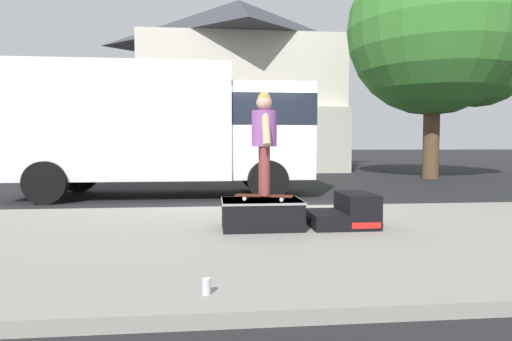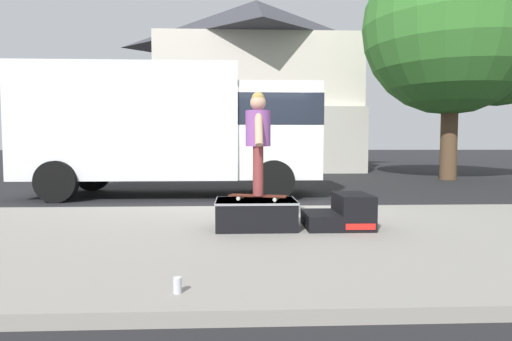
# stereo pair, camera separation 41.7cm
# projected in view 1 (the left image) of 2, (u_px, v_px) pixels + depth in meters

# --- Properties ---
(ground_plane) EXTENTS (140.00, 140.00, 0.00)m
(ground_plane) POSITION_uv_depth(u_px,v_px,m) (263.00, 208.00, 8.54)
(ground_plane) COLOR black
(sidewalk_slab) EXTENTS (50.00, 5.00, 0.12)m
(sidewalk_slab) POSITION_uv_depth(u_px,v_px,m) (291.00, 238.00, 5.55)
(sidewalk_slab) COLOR gray
(sidewalk_slab) RESTS_ON ground
(skate_box) EXTENTS (1.09, 0.76, 0.39)m
(skate_box) POSITION_uv_depth(u_px,v_px,m) (262.00, 213.00, 5.91)
(skate_box) COLOR black
(skate_box) RESTS_ON sidewalk_slab
(kicker_ramp) EXTENTS (0.89, 0.77, 0.46)m
(kicker_ramp) POSITION_uv_depth(u_px,v_px,m) (347.00, 213.00, 6.03)
(kicker_ramp) COLOR black
(kicker_ramp) RESTS_ON sidewalk_slab
(skateboard) EXTENTS (0.80, 0.42, 0.07)m
(skateboard) POSITION_uv_depth(u_px,v_px,m) (264.00, 196.00, 5.85)
(skateboard) COLOR #4C1E14
(skateboard) RESTS_ON skate_box
(skater_kid) EXTENTS (0.33, 0.71, 1.38)m
(skater_kid) POSITION_uv_depth(u_px,v_px,m) (264.00, 135.00, 5.80)
(skater_kid) COLOR brown
(skater_kid) RESTS_ON skateboard
(soda_can) EXTENTS (0.07, 0.07, 0.13)m
(soda_can) POSITION_uv_depth(u_px,v_px,m) (206.00, 287.00, 3.33)
(soda_can) COLOR silver
(soda_can) RESTS_ON sidewalk_slab
(box_truck) EXTENTS (6.91, 2.63, 3.05)m
(box_truck) POSITION_uv_depth(u_px,v_px,m) (166.00, 125.00, 10.40)
(box_truck) COLOR white
(box_truck) RESTS_ON ground
(street_tree_main) EXTENTS (6.60, 6.00, 8.26)m
(street_tree_main) POSITION_uv_depth(u_px,v_px,m) (443.00, 34.00, 15.25)
(street_tree_main) COLOR brown
(street_tree_main) RESTS_ON ground
(house_behind) EXTENTS (9.54, 8.22, 8.40)m
(house_behind) POSITION_uv_depth(u_px,v_px,m) (239.00, 84.00, 21.85)
(house_behind) COLOR beige
(house_behind) RESTS_ON ground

